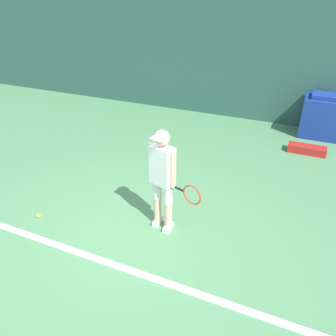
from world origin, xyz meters
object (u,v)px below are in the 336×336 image
(covered_chair, at_px, (321,116))
(equipment_bag, at_px, (307,149))
(tennis_ball, at_px, (38,216))
(tennis_player, at_px, (163,177))

(covered_chair, relative_size, equipment_bag, 1.30)
(tennis_ball, bearing_deg, tennis_player, 17.20)
(tennis_player, height_order, equipment_bag, tennis_player)
(tennis_player, xyz_separation_m, tennis_ball, (-1.98, -0.61, -0.88))
(tennis_ball, relative_size, covered_chair, 0.06)
(tennis_player, bearing_deg, tennis_ball, -145.67)
(tennis_player, distance_m, covered_chair, 5.30)
(equipment_bag, bearing_deg, tennis_ball, -132.31)
(tennis_ball, bearing_deg, equipment_bag, 47.69)
(tennis_ball, relative_size, equipment_bag, 0.08)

